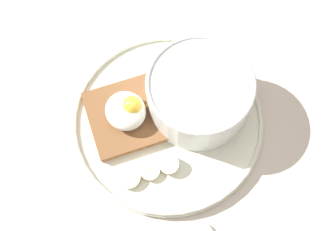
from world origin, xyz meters
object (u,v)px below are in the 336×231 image
banana_slice_front (149,170)px  banana_slice_back (129,177)px  banana_slice_left (169,164)px  poached_egg (127,110)px  toast_slice (127,116)px  oatmeal_bowl (198,92)px

banana_slice_front → banana_slice_back: (-0.58, -2.80, -0.00)cm
banana_slice_left → banana_slice_back: bearing=-103.3°
poached_egg → banana_slice_back: size_ratio=2.41×
toast_slice → banana_slice_left: (9.03, 1.50, 0.10)cm
oatmeal_bowl → banana_slice_back: oatmeal_bowl is taller
toast_slice → poached_egg: (0.03, 0.21, 2.16)cm
oatmeal_bowl → toast_slice: 10.58cm
banana_slice_front → oatmeal_bowl: bearing=115.7°
poached_egg → banana_slice_front: size_ratio=2.31×
poached_egg → banana_slice_left: 9.33cm
toast_slice → banana_slice_front: (8.32, -1.18, -0.22)cm
banana_slice_back → poached_egg: bearing=151.5°
banana_slice_left → banana_slice_front: bearing=-104.8°
oatmeal_bowl → banana_slice_left: bearing=-54.1°
oatmeal_bowl → banana_slice_front: size_ratio=4.19×
oatmeal_bowl → poached_egg: bearing=-107.6°
oatmeal_bowl → banana_slice_left: (5.97, -8.25, -2.64)cm
toast_slice → banana_slice_front: 8.41cm
toast_slice → banana_slice_back: toast_slice is taller
poached_egg → oatmeal_bowl: bearing=72.4°
toast_slice → banana_slice_back: size_ratio=3.73×
toast_slice → poached_egg: bearing=82.2°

